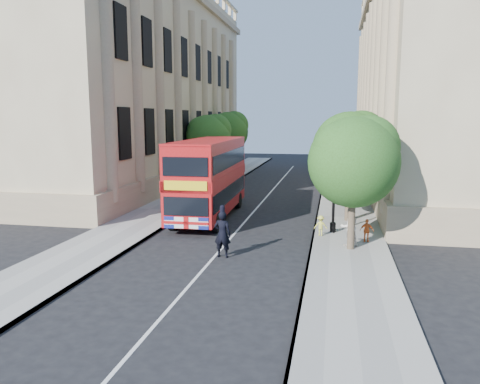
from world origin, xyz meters
The scene contains 17 objects.
ground centered at (0.00, 0.00, 0.00)m, with size 120.00×120.00×0.00m, color black.
pavement_right centered at (5.75, 10.00, 0.06)m, with size 3.50×80.00×0.12m, color gray.
pavement_left centered at (-5.75, 10.00, 0.06)m, with size 3.50×80.00×0.12m, color gray.
building_right centered at (13.80, 24.00, 9.00)m, with size 12.00×38.00×18.00m, color tan.
building_left centered at (-13.80, 24.00, 9.00)m, with size 12.00×38.00×18.00m, color tan.
tree_right_near centered at (5.84, 3.03, 4.25)m, with size 4.00×4.00×6.08m.
tree_right_mid centered at (5.84, 9.03, 4.45)m, with size 4.20×4.20×6.37m.
tree_right_far centered at (5.84, 15.03, 4.31)m, with size 4.00×4.00×6.15m.
tree_left_far centered at (-5.96, 22.03, 4.44)m, with size 4.00×4.00×6.30m.
tree_left_back centered at (-5.96, 30.03, 4.71)m, with size 4.20×4.20×6.65m.
lamp_post centered at (5.00, 6.00, 2.51)m, with size 0.32×0.32×5.16m.
double_decker_bus centered at (-2.30, 8.70, 2.53)m, with size 2.91×10.00×4.58m.
box_van centered at (-2.90, 11.59, 1.32)m, with size 1.99×4.75×2.70m.
police_constable centered at (0.36, 1.00, 1.02)m, with size 0.74×0.49×2.03m, color black.
woman_pedestrian centered at (5.74, 3.51, 1.00)m, with size 0.85×0.67×1.76m, color white.
child_a centered at (6.58, 4.35, 0.67)m, with size 0.65×0.27×1.10m, color orange.
child_b centered at (4.40, 5.16, 0.63)m, with size 0.66×0.38×1.02m, color #CDCA45.
Camera 1 is at (4.96, -17.98, 5.95)m, focal length 35.00 mm.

